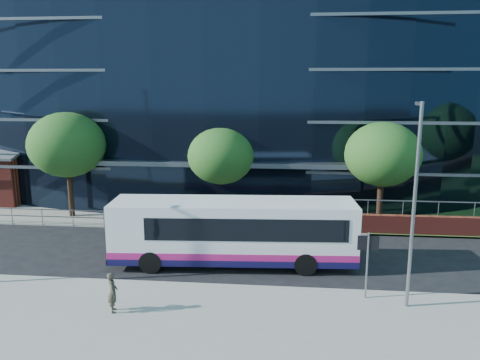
# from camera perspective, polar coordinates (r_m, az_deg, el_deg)

# --- Properties ---
(ground) EXTENTS (200.00, 200.00, 0.00)m
(ground) POSITION_cam_1_polar(r_m,az_deg,el_deg) (21.74, 2.24, -12.13)
(ground) COLOR black
(ground) RESTS_ON ground
(pavement_near) EXTENTS (80.00, 8.00, 0.15)m
(pavement_near) POSITION_cam_1_polar(r_m,az_deg,el_deg) (17.25, 1.18, -18.62)
(pavement_near) COLOR gray
(pavement_near) RESTS_ON ground
(kerb) EXTENTS (80.00, 0.25, 0.16)m
(kerb) POSITION_cam_1_polar(r_m,az_deg,el_deg) (20.79, 2.07, -13.04)
(kerb) COLOR gray
(kerb) RESTS_ON ground
(yellow_line_outer) EXTENTS (80.00, 0.08, 0.01)m
(yellow_line_outer) POSITION_cam_1_polar(r_m,az_deg,el_deg) (21.01, 2.10, -13.00)
(yellow_line_outer) COLOR gold
(yellow_line_outer) RESTS_ON ground
(yellow_line_inner) EXTENTS (80.00, 0.08, 0.01)m
(yellow_line_inner) POSITION_cam_1_polar(r_m,az_deg,el_deg) (21.14, 2.13, -12.83)
(yellow_line_inner) COLOR gold
(yellow_line_inner) RESTS_ON ground
(far_forecourt) EXTENTS (50.00, 8.00, 0.10)m
(far_forecourt) POSITION_cam_1_polar(r_m,az_deg,el_deg) (32.84, -7.11, -3.79)
(far_forecourt) COLOR gray
(far_forecourt) RESTS_ON ground
(glass_office) EXTENTS (44.00, 23.10, 16.00)m
(glass_office) POSITION_cam_1_polar(r_m,az_deg,el_deg) (41.02, -1.56, 10.63)
(glass_office) COLOR black
(glass_office) RESTS_ON ground
(guard_railings) EXTENTS (24.00, 0.05, 1.10)m
(guard_railings) POSITION_cam_1_polar(r_m,az_deg,el_deg) (29.45, -12.67, -4.26)
(guard_railings) COLOR slate
(guard_railings) RESTS_ON ground
(street_sign) EXTENTS (0.85, 0.09, 2.80)m
(street_sign) POSITION_cam_1_polar(r_m,az_deg,el_deg) (19.72, 15.31, -8.39)
(street_sign) COLOR slate
(street_sign) RESTS_ON pavement_near
(tree_far_a) EXTENTS (4.95, 4.95, 6.98)m
(tree_far_a) POSITION_cam_1_polar(r_m,az_deg,el_deg) (32.36, -20.34, 4.03)
(tree_far_a) COLOR black
(tree_far_a) RESTS_ON ground
(tree_far_b) EXTENTS (4.29, 4.29, 6.05)m
(tree_far_b) POSITION_cam_1_polar(r_m,az_deg,el_deg) (29.99, -2.33, 2.94)
(tree_far_b) COLOR black
(tree_far_b) RESTS_ON ground
(tree_far_c) EXTENTS (4.62, 4.62, 6.51)m
(tree_far_c) POSITION_cam_1_polar(r_m,az_deg,el_deg) (29.74, 17.00, 3.00)
(tree_far_c) COLOR black
(tree_far_c) RESTS_ON ground
(tree_dist_e) EXTENTS (4.62, 4.62, 6.51)m
(tree_dist_e) POSITION_cam_1_polar(r_m,az_deg,el_deg) (64.21, 26.70, 6.71)
(tree_dist_e) COLOR black
(tree_dist_e) RESTS_ON ground
(streetlight_east) EXTENTS (0.15, 0.77, 8.00)m
(streetlight_east) POSITION_cam_1_polar(r_m,az_deg,el_deg) (18.84, 20.48, -2.38)
(streetlight_east) COLOR slate
(streetlight_east) RESTS_ON pavement_near
(city_bus) EXTENTS (11.99, 3.46, 3.21)m
(city_bus) POSITION_cam_1_polar(r_m,az_deg,el_deg) (22.93, -0.56, -6.28)
(city_bus) COLOR white
(city_bus) RESTS_ON ground
(pedestrian_b) EXTENTS (0.55, 0.67, 1.59)m
(pedestrian_b) POSITION_cam_1_polar(r_m,az_deg,el_deg) (19.04, -15.26, -13.06)
(pedestrian_b) COLOR #383327
(pedestrian_b) RESTS_ON pavement_near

